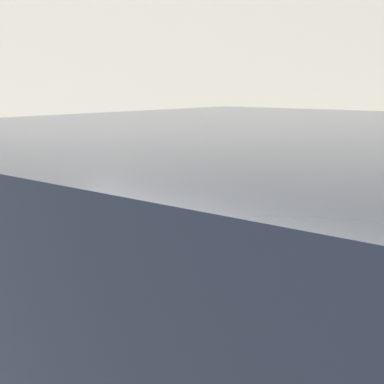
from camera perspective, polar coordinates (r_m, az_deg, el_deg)
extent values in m
cube|color=#BCB7AD|center=(4.37, 12.59, -14.01)|extent=(24.00, 2.80, 0.12)
cylinder|color=slate|center=(3.53, 0.00, -9.91)|extent=(0.07, 0.07, 1.02)
cube|color=black|center=(3.35, 0.00, 0.60)|extent=(0.17, 0.12, 0.30)
cube|color=gray|center=(3.30, -0.68, 0.81)|extent=(0.10, 0.01, 0.10)
cylinder|color=black|center=(3.32, 0.00, 3.92)|extent=(0.17, 0.10, 0.17)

